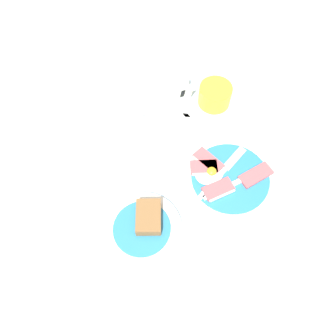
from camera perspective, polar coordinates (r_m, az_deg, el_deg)
name	(u,v)px	position (r m, az deg, el deg)	size (l,w,h in m)	color
ground_plane	(207,198)	(0.79, 6.75, -5.14)	(3.00, 3.00, 0.00)	#A3BCD1
breakfast_plate	(228,178)	(0.81, 10.48, -1.71)	(0.26, 0.26, 0.03)	silver
bread_plate	(144,228)	(0.75, -4.17, -10.40)	(0.18, 0.18, 0.05)	silver
sugar_cup	(215,95)	(0.93, 8.18, 12.53)	(0.09, 0.09, 0.06)	yellow
number_card	(181,91)	(0.92, 2.21, 13.27)	(0.06, 0.05, 0.07)	white
teaspoon_by_saucer	(147,112)	(0.91, -3.74, 9.63)	(0.17, 0.12, 0.01)	silver
teaspoon_near_cup	(132,153)	(0.84, -6.26, 2.60)	(0.19, 0.09, 0.01)	silver
teaspoon_stray	(197,126)	(0.89, 5.00, 7.24)	(0.04, 0.19, 0.01)	silver
fork_on_cloth	(186,281)	(0.73, 3.21, -19.10)	(0.04, 0.19, 0.01)	silver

